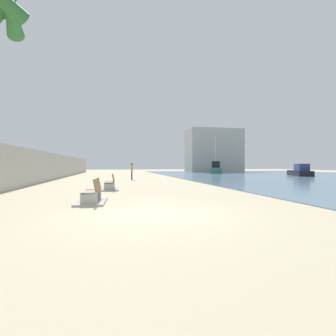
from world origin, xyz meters
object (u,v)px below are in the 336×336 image
(boat_mid_bay, at_px, (215,169))
(boat_outer, at_px, (300,171))
(bench_near, at_px, (92,197))
(bench_far, at_px, (110,186))
(person_walking, at_px, (132,170))

(boat_mid_bay, bearing_deg, boat_outer, -63.36)
(bench_near, distance_m, boat_outer, 33.14)
(bench_far, xyz_separation_m, boat_mid_bay, (18.74, 28.55, 0.60))
(bench_near, xyz_separation_m, boat_mid_bay, (19.35, 33.96, 0.60))
(bench_far, xyz_separation_m, boat_outer, (25.61, 14.85, 0.40))
(person_walking, bearing_deg, boat_outer, 11.28)
(bench_far, height_order, boat_mid_bay, boat_mid_bay)
(person_walking, bearing_deg, bench_far, -101.24)
(bench_near, relative_size, boat_mid_bay, 0.27)
(bench_near, height_order, bench_far, same)
(bench_far, distance_m, boat_mid_bay, 34.16)
(bench_near, distance_m, person_walking, 15.79)
(bench_far, relative_size, person_walking, 1.23)
(bench_near, bearing_deg, bench_far, 83.58)
(bench_near, height_order, person_walking, person_walking)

